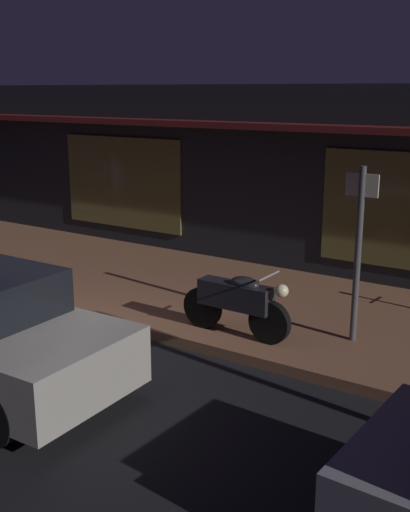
# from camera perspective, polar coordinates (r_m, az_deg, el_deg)

# --- Properties ---
(ground_plane) EXTENTS (60.00, 60.00, 0.00)m
(ground_plane) POSITION_cam_1_polar(r_m,az_deg,el_deg) (9.04, -12.45, -8.43)
(ground_plane) COLOR black
(sidewalk_slab) EXTENTS (18.00, 4.00, 0.15)m
(sidewalk_slab) POSITION_cam_1_polar(r_m,az_deg,el_deg) (11.15, -1.39, -3.17)
(sidewalk_slab) COLOR brown
(sidewalk_slab) RESTS_ON ground_plane
(storefront_building) EXTENTS (18.00, 3.30, 3.60)m
(storefront_building) POSITION_cam_1_polar(r_m,az_deg,el_deg) (13.63, 6.80, 7.48)
(storefront_building) COLOR black
(storefront_building) RESTS_ON ground_plane
(motorcycle) EXTENTS (1.70, 0.55, 0.97)m
(motorcycle) POSITION_cam_1_polar(r_m,az_deg,el_deg) (8.85, 2.91, -4.11)
(motorcycle) COLOR black
(motorcycle) RESTS_ON sidewalk_slab
(sign_post) EXTENTS (0.44, 0.09, 2.40)m
(sign_post) POSITION_cam_1_polar(r_m,az_deg,el_deg) (8.68, 13.61, 1.04)
(sign_post) COLOR #47474C
(sign_post) RESTS_ON sidewalk_slab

